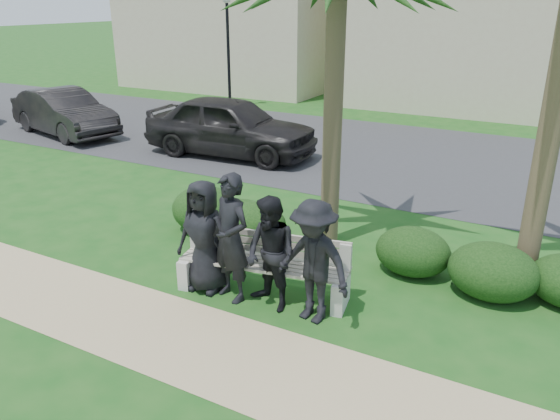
{
  "coord_description": "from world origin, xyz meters",
  "views": [
    {
      "loc": [
        3.33,
        -6.43,
        4.09
      ],
      "look_at": [
        -0.71,
        1.0,
        0.81
      ],
      "focal_mm": 35.0,
      "sensor_mm": 36.0,
      "label": 1
    }
  ],
  "objects_px": {
    "street_lamp": "(228,31)",
    "man_b": "(231,238)",
    "man_d": "(313,262)",
    "park_bench": "(264,269)",
    "car_b": "(64,113)",
    "man_c": "(271,254)",
    "car_a": "(230,126)",
    "man_a": "(204,237)"
  },
  "relations": [
    {
      "from": "street_lamp",
      "to": "man_c",
      "type": "relative_size",
      "value": 2.62
    },
    {
      "from": "man_d",
      "to": "car_b",
      "type": "bearing_deg",
      "value": 163.09
    },
    {
      "from": "park_bench",
      "to": "car_b",
      "type": "height_order",
      "value": "car_b"
    },
    {
      "from": "man_c",
      "to": "man_d",
      "type": "xyz_separation_m",
      "value": [
        0.65,
        -0.01,
        0.04
      ]
    },
    {
      "from": "man_c",
      "to": "car_a",
      "type": "bearing_deg",
      "value": 146.96
    },
    {
      "from": "street_lamp",
      "to": "man_a",
      "type": "height_order",
      "value": "street_lamp"
    },
    {
      "from": "man_c",
      "to": "car_a",
      "type": "xyz_separation_m",
      "value": [
        -4.95,
        6.49,
        0.0
      ]
    },
    {
      "from": "man_a",
      "to": "man_b",
      "type": "distance_m",
      "value": 0.5
    },
    {
      "from": "man_d",
      "to": "car_b",
      "type": "relative_size",
      "value": 0.4
    },
    {
      "from": "street_lamp",
      "to": "man_d",
      "type": "height_order",
      "value": "street_lamp"
    },
    {
      "from": "park_bench",
      "to": "man_d",
      "type": "bearing_deg",
      "value": -27.92
    },
    {
      "from": "car_b",
      "to": "man_c",
      "type": "bearing_deg",
      "value": -105.02
    },
    {
      "from": "park_bench",
      "to": "street_lamp",
      "type": "bearing_deg",
      "value": 114.77
    },
    {
      "from": "park_bench",
      "to": "man_c",
      "type": "distance_m",
      "value": 0.58
    },
    {
      "from": "man_a",
      "to": "man_d",
      "type": "relative_size",
      "value": 0.99
    },
    {
      "from": "park_bench",
      "to": "man_d",
      "type": "distance_m",
      "value": 1.08
    },
    {
      "from": "street_lamp",
      "to": "man_b",
      "type": "distance_m",
      "value": 15.27
    },
    {
      "from": "street_lamp",
      "to": "man_b",
      "type": "xyz_separation_m",
      "value": [
        8.37,
        -12.61,
        -2.0
      ]
    },
    {
      "from": "street_lamp",
      "to": "car_a",
      "type": "relative_size",
      "value": 0.89
    },
    {
      "from": "man_d",
      "to": "car_a",
      "type": "relative_size",
      "value": 0.36
    },
    {
      "from": "park_bench",
      "to": "man_d",
      "type": "height_order",
      "value": "man_d"
    },
    {
      "from": "man_a",
      "to": "man_b",
      "type": "bearing_deg",
      "value": -7.15
    },
    {
      "from": "man_c",
      "to": "man_a",
      "type": "bearing_deg",
      "value": -159.7
    },
    {
      "from": "street_lamp",
      "to": "man_d",
      "type": "bearing_deg",
      "value": -52.51
    },
    {
      "from": "man_a",
      "to": "car_b",
      "type": "bearing_deg",
      "value": 145.26
    },
    {
      "from": "park_bench",
      "to": "man_b",
      "type": "xyz_separation_m",
      "value": [
        -0.35,
        -0.32,
        0.55
      ]
    },
    {
      "from": "car_a",
      "to": "man_c",
      "type": "bearing_deg",
      "value": -146.12
    },
    {
      "from": "man_d",
      "to": "car_a",
      "type": "height_order",
      "value": "man_d"
    },
    {
      "from": "man_a",
      "to": "car_b",
      "type": "height_order",
      "value": "man_a"
    },
    {
      "from": "street_lamp",
      "to": "man_a",
      "type": "xyz_separation_m",
      "value": [
        7.88,
        -12.57,
        -2.09
      ]
    },
    {
      "from": "man_a",
      "to": "man_c",
      "type": "distance_m",
      "value": 1.11
    },
    {
      "from": "park_bench",
      "to": "man_b",
      "type": "relative_size",
      "value": 1.38
    },
    {
      "from": "man_b",
      "to": "car_b",
      "type": "distance_m",
      "value": 11.99
    },
    {
      "from": "man_d",
      "to": "park_bench",
      "type": "bearing_deg",
      "value": 173.22
    },
    {
      "from": "man_b",
      "to": "man_d",
      "type": "relative_size",
      "value": 1.09
    },
    {
      "from": "man_c",
      "to": "car_b",
      "type": "height_order",
      "value": "man_c"
    },
    {
      "from": "park_bench",
      "to": "car_a",
      "type": "height_order",
      "value": "car_a"
    },
    {
      "from": "man_a",
      "to": "car_a",
      "type": "distance_m",
      "value": 7.55
    },
    {
      "from": "man_c",
      "to": "man_d",
      "type": "bearing_deg",
      "value": 18.64
    },
    {
      "from": "man_c",
      "to": "car_b",
      "type": "relative_size",
      "value": 0.38
    },
    {
      "from": "park_bench",
      "to": "man_a",
      "type": "relative_size",
      "value": 1.53
    },
    {
      "from": "park_bench",
      "to": "man_a",
      "type": "xyz_separation_m",
      "value": [
        -0.83,
        -0.29,
        0.46
      ]
    }
  ]
}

